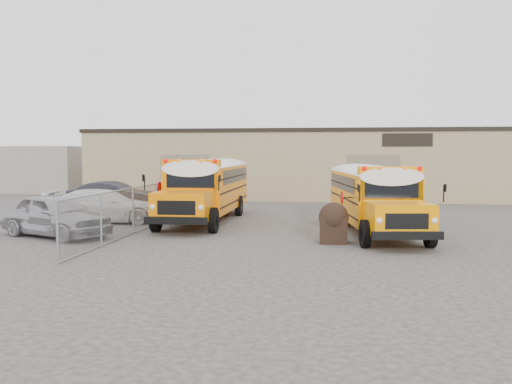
# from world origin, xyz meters

# --- Properties ---
(ground) EXTENTS (120.00, 120.00, 0.00)m
(ground) POSITION_xyz_m (0.00, 0.00, 0.00)
(ground) COLOR #33312F
(ground) RESTS_ON ground
(warehouse) EXTENTS (30.20, 10.20, 4.67)m
(warehouse) POSITION_xyz_m (-0.00, 19.99, 2.37)
(warehouse) COLOR #887454
(warehouse) RESTS_ON ground
(chainlink_fence) EXTENTS (0.07, 18.07, 1.81)m
(chainlink_fence) POSITION_xyz_m (-6.00, 3.00, 0.90)
(chainlink_fence) COLOR gray
(chainlink_fence) RESTS_ON ground
(distant_building_left) EXTENTS (8.00, 6.00, 3.60)m
(distant_building_left) POSITION_xyz_m (-22.00, 22.00, 1.80)
(distant_building_left) COLOR gray
(distant_building_left) RESTS_ON ground
(school_bus_left) EXTENTS (2.98, 9.88, 2.89)m
(school_bus_left) POSITION_xyz_m (-4.24, 10.77, 1.67)
(school_bus_left) COLOR orange
(school_bus_left) RESTS_ON ground
(school_bus_right) EXTENTS (3.54, 9.39, 2.68)m
(school_bus_right) POSITION_xyz_m (2.35, 7.46, 1.55)
(school_bus_right) COLOR #FF9000
(school_bus_right) RESTS_ON ground
(tarp_bundle) EXTENTS (1.04, 1.04, 1.41)m
(tarp_bundle) POSITION_xyz_m (1.63, -1.07, 0.72)
(tarp_bundle) COLOR black
(tarp_bundle) RESTS_ON ground
(car_silver) EXTENTS (5.09, 3.74, 1.61)m
(car_silver) POSITION_xyz_m (-8.64, -1.04, 0.81)
(car_silver) COLOR #A9A8AD
(car_silver) RESTS_ON ground
(car_white) EXTENTS (5.45, 3.00, 1.49)m
(car_white) POSITION_xyz_m (-8.52, 3.32, 0.75)
(car_white) COLOR silver
(car_white) RESTS_ON ground
(car_dark) EXTENTS (4.83, 1.99, 1.56)m
(car_dark) POSITION_xyz_m (-10.30, 8.71, 0.78)
(car_dark) COLOR #212227
(car_dark) RESTS_ON ground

